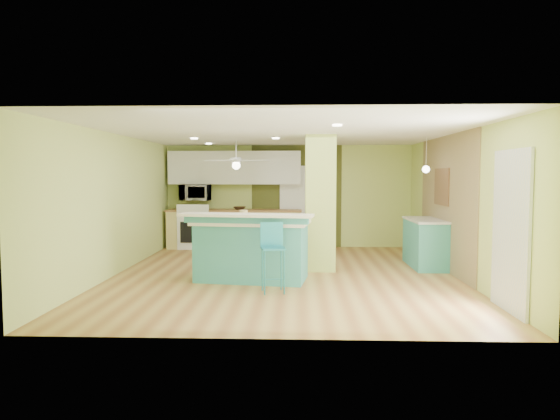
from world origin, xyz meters
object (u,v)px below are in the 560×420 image
object	(u,v)px
canister	(244,215)
peninsula	(252,249)
side_counter	(425,243)
bar_stool	(272,246)
fruit_bowl	(240,208)

from	to	relation	value
canister	peninsula	bearing A→B (deg)	-37.77
side_counter	bar_stool	bearing A→B (deg)	-142.46
peninsula	canister	xyz separation A→B (m)	(-0.14, 0.11, 0.56)
side_counter	fruit_bowl	bearing A→B (deg)	149.70
peninsula	fruit_bowl	distance (m)	3.71
fruit_bowl	canister	bearing A→B (deg)	-82.18
fruit_bowl	peninsula	bearing A→B (deg)	-80.19
side_counter	canister	distance (m)	3.66
bar_stool	side_counter	world-z (taller)	bar_stool
fruit_bowl	canister	world-z (taller)	canister
side_counter	peninsula	bearing A→B (deg)	-157.15
side_counter	canister	bearing A→B (deg)	-159.68
canister	bar_stool	bearing A→B (deg)	-60.04
peninsula	fruit_bowl	world-z (taller)	peninsula
bar_stool	fruit_bowl	distance (m)	4.57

